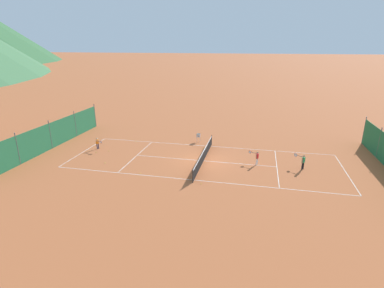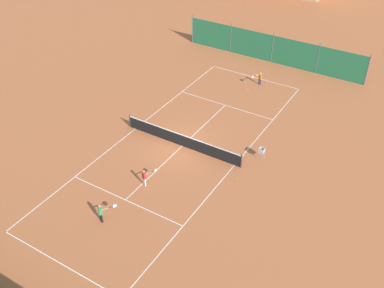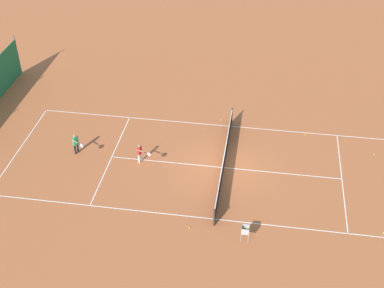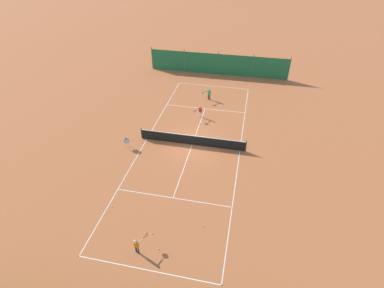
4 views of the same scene
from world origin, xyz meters
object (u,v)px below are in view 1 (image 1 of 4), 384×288
player_far_baseline (303,161)px  tennis_ball_mid_court (201,184)px  tennis_ball_alley_right (109,151)px  player_near_baseline (98,143)px  tennis_ball_by_net_left (105,163)px  tennis_ball_by_net_right (140,173)px  ball_hopper (198,136)px  tennis_ball_near_corner (136,142)px  tennis_net (204,156)px  tennis_ball_service_box (223,144)px  tennis_ball_far_corner (96,153)px  tennis_ball_alley_left (204,148)px  player_near_service (257,157)px

player_far_baseline → tennis_ball_mid_court: (-4.63, 7.76, -0.71)m
tennis_ball_alley_right → tennis_ball_mid_court: bearing=-116.7°
player_near_baseline → tennis_ball_by_net_left: (-3.36, -2.54, -0.63)m
tennis_ball_by_net_right → tennis_ball_alley_right: bearing=49.2°
tennis_ball_mid_court → ball_hopper: bearing=12.6°
tennis_ball_near_corner → tennis_net: bearing=-115.4°
tennis_ball_service_box → player_far_baseline: bearing=-124.0°
ball_hopper → tennis_ball_far_corner: bearing=121.6°
player_far_baseline → tennis_ball_alley_right: bearing=88.4°
tennis_net → tennis_ball_service_box: tennis_net is taller
tennis_ball_alley_left → ball_hopper: (1.98, 0.98, 0.63)m
player_near_baseline → ball_hopper: player_near_baseline is taller
tennis_ball_mid_court → tennis_ball_near_corner: 12.19m
player_near_service → tennis_ball_by_net_left: (-2.70, 13.03, -0.66)m
player_far_baseline → tennis_ball_by_net_left: (-2.45, 16.81, -0.71)m
player_near_baseline → tennis_ball_mid_court: player_near_baseline is taller
tennis_ball_by_net_right → tennis_ball_alley_right: size_ratio=1.00×
tennis_net → ball_hopper: bearing=16.2°
player_far_baseline → tennis_ball_by_net_right: bearing=106.5°
tennis_ball_by_net_left → tennis_ball_service_box: same height
tennis_ball_alley_left → tennis_ball_alley_right: same height
tennis_ball_alley_left → tennis_ball_alley_right: 9.44m
player_near_baseline → tennis_ball_near_corner: (2.95, -2.84, -0.63)m
tennis_ball_mid_court → tennis_ball_near_corner: bearing=45.9°
tennis_ball_mid_court → tennis_ball_alley_right: bearing=63.3°
tennis_ball_service_box → ball_hopper: 2.81m
tennis_ball_alley_left → tennis_ball_by_net_right: (-7.20, 3.96, 0.00)m
player_near_baseline → tennis_ball_service_box: (4.01, -12.07, -0.63)m
player_near_service → ball_hopper: (5.09, 6.20, -0.03)m
tennis_ball_by_net_right → tennis_ball_by_net_left: same height
player_far_baseline → tennis_ball_service_box: player_far_baseline is taller
tennis_ball_far_corner → player_near_service: bearing=-88.4°
player_near_service → tennis_ball_by_net_left: bearing=101.7°
tennis_ball_far_corner → tennis_ball_mid_court: bearing=-111.6°
tennis_ball_alley_left → tennis_ball_far_corner: (-3.54, 9.97, 0.00)m
tennis_net → player_near_baseline: bearing=85.4°
tennis_net → tennis_ball_by_net_left: size_ratio=139.09×
player_far_baseline → tennis_ball_alley_left: bearing=69.5°
tennis_ball_service_box → tennis_ball_by_net_right: bearing=147.1°
tennis_ball_by_net_right → tennis_ball_near_corner: (7.70, 3.55, 0.00)m
player_near_service → tennis_ball_alley_right: 14.23m
tennis_ball_alley_left → tennis_ball_near_corner: bearing=86.2°
tennis_ball_near_corner → tennis_ball_service_box: same height
tennis_ball_alley_left → tennis_ball_mid_court: size_ratio=1.00×
player_near_baseline → ball_hopper: bearing=-64.7°
player_near_baseline → tennis_ball_alley_right: (-0.40, -1.35, -0.63)m
player_far_baseline → tennis_ball_by_net_left: bearing=98.3°
player_far_baseline → tennis_ball_alley_left: (3.36, 9.00, -0.71)m
tennis_ball_near_corner → tennis_ball_far_corner: 4.74m
tennis_ball_far_corner → player_far_baseline: bearing=-89.4°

